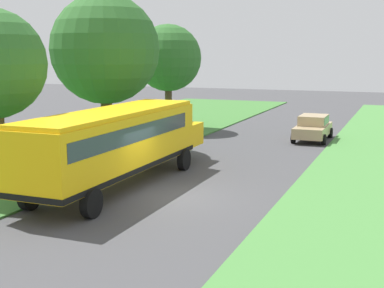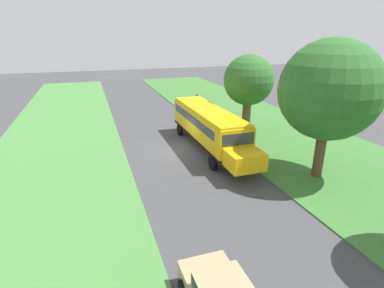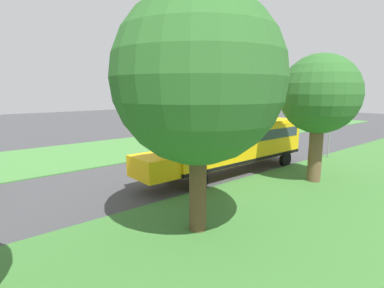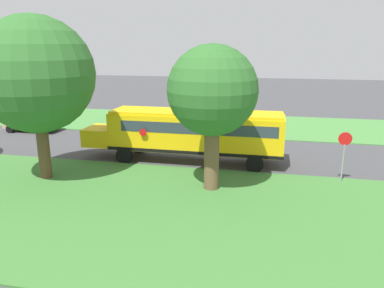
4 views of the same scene
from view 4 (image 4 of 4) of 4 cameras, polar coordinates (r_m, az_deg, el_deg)
ground_plane at (r=25.68m, az=2.17°, el=-1.04°), size 120.00×120.00×0.00m
grass_verge at (r=16.50m, az=-4.07°, el=-10.23°), size 12.00×80.00×0.08m
grass_far_side at (r=34.32m, az=4.83°, el=3.05°), size 10.00×80.00×0.07m
school_bus at (r=22.85m, az=-0.13°, el=1.95°), size 2.84×12.42×3.16m
car_tan_nearest at (r=34.05m, az=-23.28°, el=3.24°), size 2.02×4.40×1.56m
oak_tree_beside_bus at (r=17.67m, az=3.06°, el=7.94°), size 4.31×4.31×7.12m
oak_tree_roadside_mid at (r=20.68m, az=-22.57°, el=9.85°), size 5.95×5.95×8.56m
stop_sign at (r=20.76m, az=22.14°, el=-1.04°), size 0.08×0.68×2.74m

